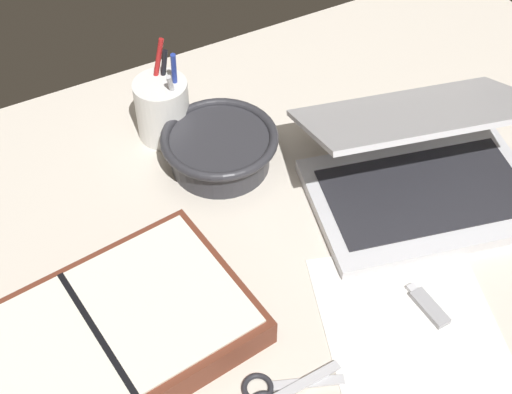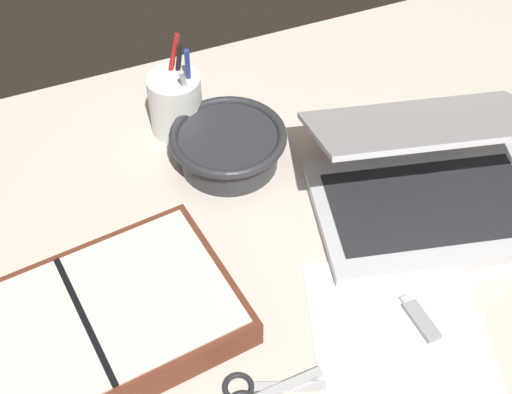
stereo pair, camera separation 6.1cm
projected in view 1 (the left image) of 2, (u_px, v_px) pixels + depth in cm
name	position (u px, v px, depth cm)	size (l,w,h in cm)	color
desk_top	(295.00, 259.00, 99.24)	(140.00, 100.00, 2.00)	beige
laptop	(422.00, 166.00, 103.53)	(38.47, 34.24, 16.87)	silver
bowl	(220.00, 148.00, 108.08)	(17.89, 17.89, 6.15)	#2D2D33
pen_cup	(163.00, 108.00, 111.59)	(8.45, 8.45, 16.25)	white
planner	(99.00, 342.00, 86.66)	(39.67, 26.90, 4.61)	brown
scissors	(272.00, 393.00, 84.07)	(12.44, 6.36, 0.80)	#B7B7BC
paper_sheet_front	(416.00, 341.00, 89.17)	(21.97, 29.35, 0.16)	white
usb_drive	(428.00, 307.00, 92.11)	(2.22, 7.25, 1.00)	#99999E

